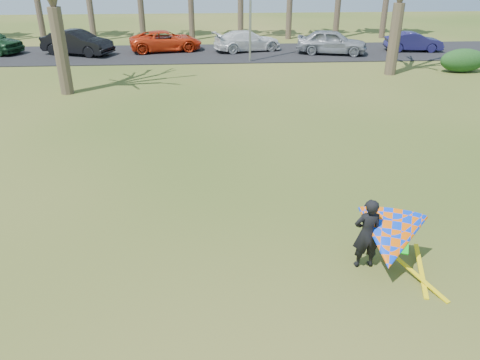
{
  "coord_description": "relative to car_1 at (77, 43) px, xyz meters",
  "views": [
    {
      "loc": [
        -0.75,
        -9.08,
        6.51
      ],
      "look_at": [
        0.0,
        2.0,
        1.1
      ],
      "focal_mm": 35.0,
      "sensor_mm": 36.0,
      "label": 1
    }
  ],
  "objects": [
    {
      "name": "car_1",
      "position": [
        0.0,
        0.0,
        0.0
      ],
      "size": [
        5.27,
        3.48,
        1.64
      ],
      "primitive_type": "imported",
      "rotation": [
        0.0,
        0.0,
        1.19
      ],
      "color": "black",
      "rests_on": "parking_strip"
    },
    {
      "name": "ground",
      "position": [
        9.82,
        -25.02,
        -0.88
      ],
      "size": [
        100.0,
        100.0,
        0.0
      ],
      "primitive_type": "plane",
      "color": "#21480F",
      "rests_on": "ground"
    },
    {
      "name": "hedge_near",
      "position": [
        24.33,
        -6.75,
        -0.19
      ],
      "size": [
        2.78,
        1.26,
        1.39
      ],
      "primitive_type": "ellipsoid",
      "color": "#163D16",
      "rests_on": "ground"
    },
    {
      "name": "car_4",
      "position": [
        17.77,
        -0.88,
        0.01
      ],
      "size": [
        5.2,
        3.17,
        1.65
      ],
      "primitive_type": "imported",
      "rotation": [
        0.0,
        0.0,
        1.3
      ],
      "color": "gray",
      "rests_on": "parking_strip"
    },
    {
      "name": "car_3",
      "position": [
        11.95,
        0.62,
        -0.11
      ],
      "size": [
        5.23,
        3.18,
        1.42
      ],
      "primitive_type": "imported",
      "rotation": [
        0.0,
        0.0,
        1.83
      ],
      "color": "silver",
      "rests_on": "parking_strip"
    },
    {
      "name": "car_5",
      "position": [
        23.93,
        -0.28,
        -0.16
      ],
      "size": [
        4.13,
        1.79,
        1.32
      ],
      "primitive_type": "imported",
      "rotation": [
        0.0,
        0.0,
        1.47
      ],
      "color": "#1D1A50",
      "rests_on": "parking_strip"
    },
    {
      "name": "car_2",
      "position": [
        6.06,
        0.95,
        -0.11
      ],
      "size": [
        5.53,
        3.36,
        1.43
      ],
      "primitive_type": "imported",
      "rotation": [
        0.0,
        0.0,
        1.77
      ],
      "color": "red",
      "rests_on": "parking_strip"
    },
    {
      "name": "parking_strip",
      "position": [
        9.82,
        -0.02,
        -0.85
      ],
      "size": [
        46.0,
        7.0,
        0.06
      ],
      "primitive_type": "cube",
      "color": "black",
      "rests_on": "ground"
    },
    {
      "name": "kite_flyer",
      "position": [
        12.9,
        -25.67,
        -0.03
      ],
      "size": [
        2.13,
        2.39,
        2.02
      ],
      "color": "black",
      "rests_on": "ground"
    }
  ]
}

